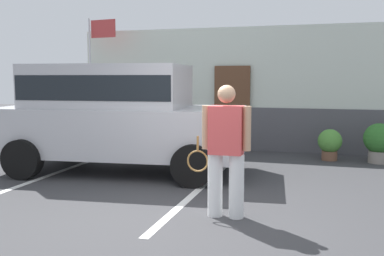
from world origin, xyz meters
name	(u,v)px	position (x,y,z in m)	size (l,w,h in m)	color
ground_plane	(178,221)	(0.00, 0.00, 0.00)	(40.00, 40.00, 0.00)	#38383A
parking_stripe_0	(40,179)	(-3.13, 1.50, 0.00)	(0.12, 4.40, 0.01)	silver
parking_stripe_1	(197,191)	(-0.18, 1.50, 0.00)	(0.12, 4.40, 0.01)	silver
house_frontage	(253,93)	(-0.01, 5.91, 1.43)	(9.14, 0.40, 3.06)	silver
parked_suv	(117,112)	(-2.08, 2.50, 1.15)	(4.77, 2.55, 2.05)	#B7B7BC
tennis_player_man	(226,150)	(0.53, 0.36, 0.89)	(0.90, 0.27, 1.72)	white
potted_plant_by_porch	(330,143)	(1.87, 4.88, 0.38)	(0.52, 0.52, 0.69)	brown
potted_plant_secondary	(379,141)	(2.86, 4.85, 0.47)	(0.64, 0.64, 0.85)	gray
flag_pole	(96,59)	(-4.00, 5.22, 2.29)	(0.80, 0.13, 3.33)	silver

